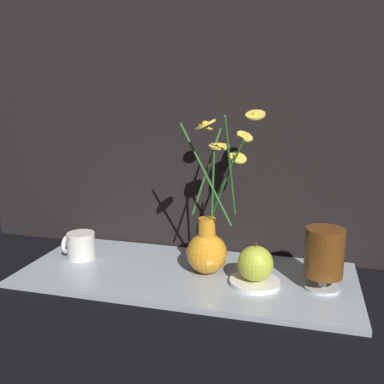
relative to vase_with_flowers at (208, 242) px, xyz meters
The scene contains 8 objects.
ground_plane 0.10m from the vase_with_flowers, 164.65° to the right, with size 6.00×6.00×0.00m, color black.
shelf 0.09m from the vase_with_flowers, 164.65° to the right, with size 0.75×0.31×0.01m.
backdrop_wall 0.50m from the vase_with_flowers, 106.57° to the left, with size 1.25×0.02×1.10m.
vase_with_flowers is the anchor object (origin of this frame).
yellow_mug 0.33m from the vase_with_flowers, behind, with size 0.08×0.07×0.06m.
tea_glass 0.25m from the vase_with_flowers, ahead, with size 0.08×0.08×0.13m.
saucer_plate 0.13m from the vase_with_flowers, 18.49° to the right, with size 0.11×0.11×0.01m.
orange_fruit 0.12m from the vase_with_flowers, 18.49° to the right, with size 0.08×0.08×0.08m.
Camera 1 is at (0.25, -0.87, 0.40)m, focal length 40.00 mm.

